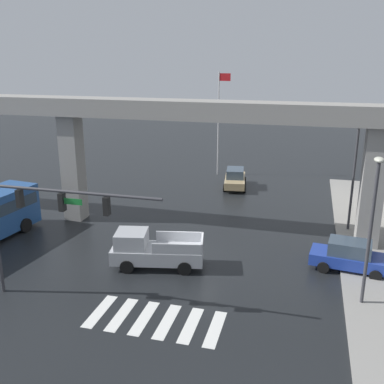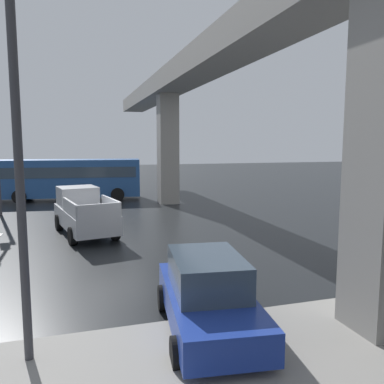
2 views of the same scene
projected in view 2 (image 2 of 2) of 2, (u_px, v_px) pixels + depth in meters
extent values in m
plane|color=black|center=(118.00, 241.00, 16.76)|extent=(120.00, 120.00, 0.00)
cube|color=gray|center=(220.00, 52.00, 17.09)|extent=(52.03, 2.06, 1.20)
cube|color=gray|center=(168.00, 149.00, 27.08)|extent=(1.30, 1.30, 7.52)
cube|color=gray|center=(280.00, 357.00, 7.55)|extent=(4.00, 36.00, 0.15)
cube|color=#A8AAAF|center=(85.00, 218.00, 17.87)|extent=(5.38, 2.88, 0.80)
cube|color=#A8AAAF|center=(78.00, 196.00, 19.03)|extent=(2.01, 2.05, 0.90)
cube|color=#3F5160|center=(76.00, 195.00, 19.44)|extent=(0.43, 1.66, 0.77)
cube|color=#A8AAAF|center=(70.00, 208.00, 16.37)|extent=(2.62, 0.63, 0.60)
cube|color=#A8AAAF|center=(111.00, 205.00, 17.19)|extent=(2.62, 0.63, 0.60)
cube|color=#A8AAAF|center=(99.00, 211.00, 15.60)|extent=(0.45, 1.73, 0.60)
cylinder|color=black|center=(59.00, 222.00, 18.87)|extent=(0.80, 0.43, 0.76)
cylinder|color=black|center=(96.00, 219.00, 19.72)|extent=(0.80, 0.43, 0.76)
cylinder|color=black|center=(73.00, 236.00, 16.11)|extent=(0.80, 0.43, 0.76)
cylinder|color=black|center=(115.00, 231.00, 16.96)|extent=(0.80, 0.43, 0.76)
cube|color=#234C8C|center=(65.00, 178.00, 28.86)|extent=(3.76, 11.02, 2.70)
cube|color=#2D3D4C|center=(65.00, 172.00, 28.81)|extent=(3.74, 10.49, 0.76)
cube|color=#2D3D4C|center=(138.00, 172.00, 29.75)|extent=(2.24, 0.35, 1.49)
cylinder|color=black|center=(118.00, 190.00, 30.86)|extent=(0.46, 0.99, 0.96)
cylinder|color=black|center=(118.00, 194.00, 28.47)|extent=(0.46, 0.99, 0.96)
cylinder|color=black|center=(28.00, 192.00, 29.69)|extent=(0.46, 0.99, 0.96)
cylinder|color=black|center=(19.00, 197.00, 27.30)|extent=(0.46, 0.99, 0.96)
cylinder|color=black|center=(373.00, 214.00, 21.44)|extent=(0.33, 0.67, 0.64)
cube|color=#1E3899|center=(208.00, 304.00, 8.62)|extent=(4.48, 2.27, 0.64)
cube|color=#384756|center=(207.00, 272.00, 8.63)|extent=(2.40, 1.76, 0.76)
cylinder|color=black|center=(266.00, 345.00, 7.51)|extent=(0.66, 0.32, 0.64)
cylinder|color=black|center=(177.00, 353.00, 7.21)|extent=(0.66, 0.32, 0.64)
cylinder|color=black|center=(230.00, 293.00, 10.11)|extent=(0.66, 0.32, 0.64)
cylinder|color=black|center=(163.00, 298.00, 9.82)|extent=(0.66, 0.32, 0.64)
cylinder|color=#38383D|center=(20.00, 181.00, 6.94)|extent=(0.16, 0.16, 7.00)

